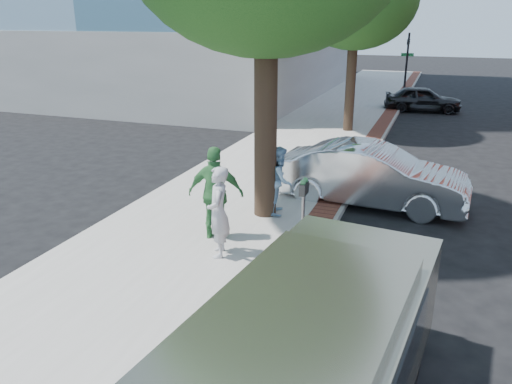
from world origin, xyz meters
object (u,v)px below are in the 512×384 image
at_px(person_gray, 218,212).
at_px(van, 311,360).
at_px(bg_car, 423,99).
at_px(person_officer, 280,180).
at_px(sedan_silver, 372,175).
at_px(person_green, 216,193).
at_px(parking_meter, 304,199).

relative_size(person_gray, van, 0.34).
bearing_deg(bg_car, van, 173.01).
bearing_deg(van, person_officer, 117.29).
xyz_separation_m(person_officer, bg_car, (2.41, 16.44, -0.31)).
xyz_separation_m(sedan_silver, bg_car, (0.51, 14.73, -0.14)).
xyz_separation_m(person_green, van, (3.17, -4.38, -0.10)).
bearing_deg(van, parking_meter, 112.83).
distance_m(person_officer, bg_car, 16.62).
bearing_deg(parking_meter, van, -73.63).
bearing_deg(person_officer, sedan_silver, -59.15).
height_order(parking_meter, person_green, person_green).
distance_m(person_green, sedan_silver, 4.48).
relative_size(person_officer, bg_car, 0.42).
bearing_deg(person_officer, parking_meter, -159.67).
bearing_deg(person_gray, person_green, -174.13).
height_order(person_officer, sedan_silver, person_officer).
height_order(person_green, sedan_silver, person_green).
xyz_separation_m(person_gray, bg_car, (2.82, 19.02, -0.40)).
height_order(parking_meter, van, van).
bearing_deg(parking_meter, bg_car, 85.66).
bearing_deg(parking_meter, person_gray, -148.58).
height_order(sedan_silver, bg_car, sedan_silver).
bearing_deg(van, person_gray, 133.81).
xyz_separation_m(parking_meter, person_gray, (-1.45, -0.88, -0.15)).
bearing_deg(sedan_silver, bg_car, 2.08).
height_order(person_officer, van, van).
height_order(sedan_silver, van, van).
bearing_deg(sedan_silver, person_gray, 155.71).
distance_m(parking_meter, person_officer, 2.00).
bearing_deg(person_green, person_gray, 105.39).
relative_size(person_gray, person_green, 0.91).
bearing_deg(person_gray, sedan_silver, 129.78).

